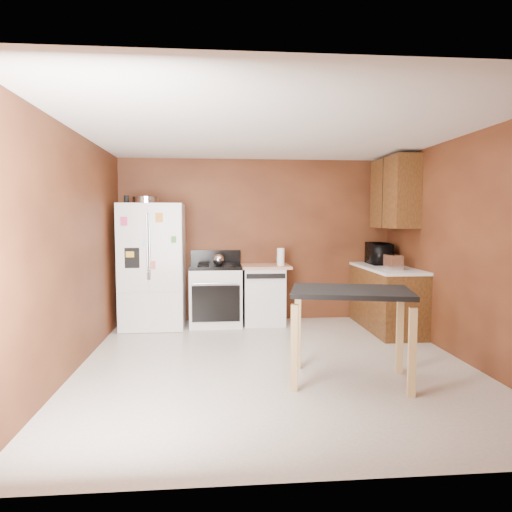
{
  "coord_description": "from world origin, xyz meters",
  "views": [
    {
      "loc": [
        -0.63,
        -4.83,
        1.58
      ],
      "look_at": [
        -0.13,
        0.85,
        1.12
      ],
      "focal_mm": 32.0,
      "sensor_mm": 36.0,
      "label": 1
    }
  ],
  "objects": [
    {
      "name": "refrigerator",
      "position": [
        -1.55,
        1.86,
        0.9
      ],
      "size": [
        0.9,
        0.8,
        1.8
      ],
      "color": "white",
      "rests_on": "ground"
    },
    {
      "name": "dishwasher",
      "position": [
        0.08,
        1.95,
        0.45
      ],
      "size": [
        0.78,
        0.63,
        0.89
      ],
      "color": "white",
      "rests_on": "ground"
    },
    {
      "name": "pen_cup",
      "position": [
        -1.88,
        1.74,
        1.85
      ],
      "size": [
        0.07,
        0.07,
        0.11
      ],
      "primitive_type": "cylinder",
      "color": "black",
      "rests_on": "refrigerator"
    },
    {
      "name": "island",
      "position": [
        0.66,
        -0.59,
        0.76
      ],
      "size": [
        1.26,
        0.98,
        0.91
      ],
      "color": "black",
      "rests_on": "ground"
    },
    {
      "name": "wall_right",
      "position": [
        2.1,
        0.0,
        1.25
      ],
      "size": [
        0.0,
        4.5,
        4.5
      ],
      "primitive_type": "plane",
      "rotation": [
        1.57,
        0.0,
        -1.57
      ],
      "color": "brown",
      "rests_on": "ground"
    },
    {
      "name": "gas_range",
      "position": [
        -0.64,
        1.92,
        0.46
      ],
      "size": [
        0.76,
        0.68,
        1.1
      ],
      "color": "white",
      "rests_on": "ground"
    },
    {
      "name": "floor",
      "position": [
        0.0,
        0.0,
        0.0
      ],
      "size": [
        4.5,
        4.5,
        0.0
      ],
      "primitive_type": "plane",
      "color": "beige",
      "rests_on": "ground"
    },
    {
      "name": "wall_left",
      "position": [
        -2.1,
        0.0,
        1.25
      ],
      "size": [
        0.0,
        4.5,
        4.5
      ],
      "primitive_type": "plane",
      "rotation": [
        1.57,
        0.0,
        1.57
      ],
      "color": "brown",
      "rests_on": "ground"
    },
    {
      "name": "ceiling",
      "position": [
        0.0,
        0.0,
        2.5
      ],
      "size": [
        4.5,
        4.5,
        0.0
      ],
      "primitive_type": "plane",
      "rotation": [
        3.14,
        0.0,
        0.0
      ],
      "color": "white",
      "rests_on": "ground"
    },
    {
      "name": "green_canister",
      "position": [
        0.34,
        2.02,
        0.95
      ],
      "size": [
        0.12,
        0.12,
        0.12
      ],
      "primitive_type": "cylinder",
      "rotation": [
        0.0,
        0.0,
        -0.15
      ],
      "color": "#41AA5C",
      "rests_on": "dishwasher"
    },
    {
      "name": "paper_towel",
      "position": [
        0.33,
        1.86,
        1.02
      ],
      "size": [
        0.12,
        0.12,
        0.26
      ],
      "primitive_type": "cylinder",
      "rotation": [
        0.0,
        0.0,
        -0.05
      ],
      "color": "white",
      "rests_on": "dishwasher"
    },
    {
      "name": "toaster",
      "position": [
        1.75,
        1.1,
        1.0
      ],
      "size": [
        0.18,
        0.28,
        0.2
      ],
      "primitive_type": "cube",
      "rotation": [
        0.0,
        0.0,
        0.04
      ],
      "color": "silver",
      "rests_on": "right_cabinets"
    },
    {
      "name": "roasting_pan",
      "position": [
        -1.62,
        1.83,
        1.85
      ],
      "size": [
        0.38,
        0.38,
        0.1
      ],
      "primitive_type": "cylinder",
      "color": "silver",
      "rests_on": "refrigerator"
    },
    {
      "name": "wall_back",
      "position": [
        0.0,
        2.25,
        1.25
      ],
      "size": [
        4.2,
        0.0,
        4.2
      ],
      "primitive_type": "plane",
      "rotation": [
        1.57,
        0.0,
        0.0
      ],
      "color": "brown",
      "rests_on": "ground"
    },
    {
      "name": "right_cabinets",
      "position": [
        1.84,
        1.48,
        0.91
      ],
      "size": [
        0.63,
        1.58,
        2.45
      ],
      "color": "brown",
      "rests_on": "ground"
    },
    {
      "name": "wall_front",
      "position": [
        0.0,
        -2.25,
        1.25
      ],
      "size": [
        4.2,
        0.0,
        4.2
      ],
      "primitive_type": "plane",
      "rotation": [
        -1.57,
        0.0,
        0.0
      ],
      "color": "brown",
      "rests_on": "ground"
    },
    {
      "name": "microwave",
      "position": [
        1.82,
        1.84,
        1.05
      ],
      "size": [
        0.38,
        0.54,
        0.29
      ],
      "primitive_type": "imported",
      "rotation": [
        0.0,
        0.0,
        1.53
      ],
      "color": "black",
      "rests_on": "right_cabinets"
    },
    {
      "name": "kettle",
      "position": [
        -0.6,
        1.88,
        0.98
      ],
      "size": [
        0.17,
        0.17,
        0.17
      ],
      "primitive_type": "sphere",
      "color": "silver",
      "rests_on": "gas_range"
    }
  ]
}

